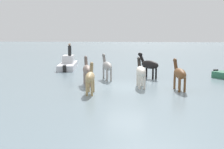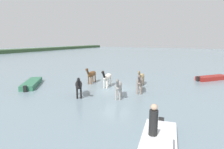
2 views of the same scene
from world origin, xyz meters
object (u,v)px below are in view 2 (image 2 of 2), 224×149
(boat_tender_starboard, at_px, (32,84))
(boat_launch_far, at_px, (211,79))
(horse_lead, at_px, (91,74))
(horse_chestnut_trailing, at_px, (140,82))
(person_watcher_seated, at_px, (153,121))
(horse_mid_herd, at_px, (141,77))
(horse_gray_outer, at_px, (107,77))
(horse_dun_straggler, at_px, (119,86))
(horse_dark_mare, at_px, (79,85))

(boat_tender_starboard, xyz_separation_m, boat_launch_far, (11.74, -16.34, -0.00))
(horse_lead, xyz_separation_m, horse_chestnut_trailing, (-0.91, -5.75, 0.02))
(horse_lead, height_order, person_watcher_seated, person_watcher_seated)
(horse_chestnut_trailing, height_order, horse_mid_herd, horse_chestnut_trailing)
(horse_lead, height_order, horse_gray_outer, horse_gray_outer)
(horse_lead, distance_m, boat_tender_starboard, 6.18)
(horse_dun_straggler, relative_size, person_watcher_seated, 1.95)
(horse_chestnut_trailing, distance_m, person_watcher_seated, 9.29)
(horse_gray_outer, height_order, horse_dark_mare, horse_dark_mare)
(boat_tender_starboard, height_order, boat_launch_far, boat_tender_starboard)
(horse_dark_mare, distance_m, person_watcher_seated, 9.12)
(horse_lead, bearing_deg, horse_dun_straggler, 47.09)
(horse_mid_herd, bearing_deg, horse_chestnut_trailing, 10.08)
(horse_gray_outer, bearing_deg, horse_mid_herd, 119.93)
(horse_dark_mare, bearing_deg, boat_launch_far, 102.48)
(horse_gray_outer, distance_m, boat_tender_starboard, 7.81)
(horse_chestnut_trailing, xyz_separation_m, horse_dark_mare, (-3.45, 4.02, 0.01))
(boat_launch_far, xyz_separation_m, person_watcher_seated, (-17.42, 2.30, 1.60))
(horse_lead, distance_m, horse_dark_mare, 4.69)
(horse_lead, xyz_separation_m, horse_gray_outer, (-0.60, -2.28, 0.01))
(boat_launch_far, bearing_deg, boat_tender_starboard, 167.74)
(horse_chestnut_trailing, xyz_separation_m, boat_tender_starboard, (-2.89, 10.55, -0.85))
(horse_gray_outer, distance_m, person_watcher_seated, 11.31)
(horse_chestnut_trailing, relative_size, boat_tender_starboard, 0.57)
(person_watcher_seated, bearing_deg, horse_dun_straggler, 35.26)
(horse_mid_herd, height_order, boat_launch_far, horse_mid_herd)
(horse_gray_outer, relative_size, boat_tender_starboard, 0.57)
(horse_lead, height_order, horse_mid_herd, horse_lead)
(boat_tender_starboard, relative_size, person_watcher_seated, 3.48)
(horse_chestnut_trailing, relative_size, horse_dark_mare, 1.14)
(horse_chestnut_trailing, distance_m, horse_dark_mare, 5.30)
(horse_lead, bearing_deg, horse_dark_mare, 12.23)
(boat_tender_starboard, distance_m, person_watcher_seated, 15.23)
(horse_dark_mare, relative_size, boat_tender_starboard, 0.50)
(boat_tender_starboard, xyz_separation_m, person_watcher_seated, (-5.68, -14.04, 1.59))
(horse_lead, distance_m, boat_launch_far, 14.03)
(boat_tender_starboard, bearing_deg, horse_lead, -89.57)
(boat_tender_starboard, bearing_deg, boat_launch_far, -92.24)
(horse_dark_mare, xyz_separation_m, horse_dun_straggler, (1.20, -3.04, -0.01))
(horse_dun_straggler, xyz_separation_m, boat_tender_starboard, (-0.65, 9.56, -0.84))
(horse_gray_outer, xyz_separation_m, boat_tender_starboard, (-3.20, 7.08, -0.84))
(horse_dark_mare, bearing_deg, horse_lead, 162.72)
(horse_dun_straggler, relative_size, boat_tender_starboard, 0.56)
(horse_mid_herd, distance_m, horse_dark_mare, 6.81)
(horse_mid_herd, height_order, boat_tender_starboard, horse_mid_herd)
(horse_lead, relative_size, horse_dark_mare, 1.13)
(horse_dun_straggler, bearing_deg, horse_lead, -144.39)
(horse_gray_outer, distance_m, horse_dun_straggler, 3.56)
(horse_gray_outer, xyz_separation_m, horse_dun_straggler, (-2.56, -2.49, -0.00))
(horse_gray_outer, distance_m, boat_launch_far, 12.62)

